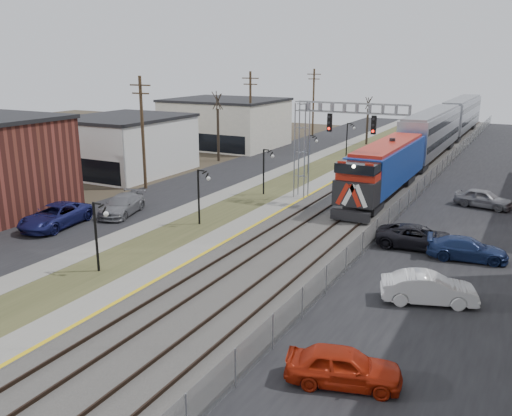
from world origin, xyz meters
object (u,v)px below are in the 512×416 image
Objects in this scene: train at (438,132)px; signal_gantry at (322,134)px; car_lot_b at (429,289)px; car_lot_a at (343,367)px.

train is 28.25m from signal_gantry.
train is 44.06m from car_lot_b.
car_lot_a is at bearing -66.77° from signal_gantry.
car_lot_a is at bearing 152.21° from car_lot_b.
signal_gantry is at bearing 7.57° from car_lot_a.
car_lot_b is at bearing -24.98° from car_lot_a.
signal_gantry is 26.54m from car_lot_a.
car_lot_b is (11.67, -15.59, -4.85)m from signal_gantry.
train is at bearing -8.81° from car_lot_b.
signal_gantry is 20.07m from car_lot_b.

